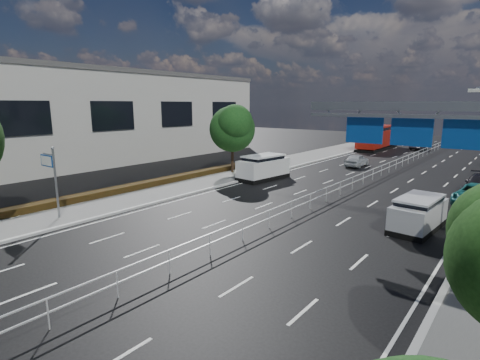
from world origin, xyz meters
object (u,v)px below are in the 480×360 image
Objects in this scene: overhead_gantry at (427,127)px; near_car_dark at (418,145)px; near_car_silver at (357,160)px; toilet_sign at (51,170)px; red_bus at (378,137)px; silver_minivan at (418,214)px; parked_car_teal at (476,194)px; white_minivan at (263,167)px.

near_car_dark is at bearing 102.76° from overhead_gantry.
overhead_gantry reaches higher than near_car_silver.
toilet_sign is 47.32m from red_bus.
near_car_dark is 40.22m from silver_minivan.
red_bus is at bearing 115.68° from silver_minivan.
near_car_dark reaches higher than parked_car_teal.
toilet_sign reaches higher than silver_minivan.
silver_minivan is (14.00, -36.02, -0.93)m from red_bus.
overhead_gantry is at bearing -94.02° from parked_car_teal.
white_minivan is (3.01, 17.42, -1.85)m from toilet_sign.
near_car_dark is at bearing 114.56° from parked_car_teal.
toilet_sign is 0.42× the size of overhead_gantry.
overhead_gantry reaches higher than parked_car_teal.
white_minivan reaches higher than parked_car_teal.
overhead_gantry is 41.64m from near_car_dark.
overhead_gantry is 1.93× the size of white_minivan.
parked_car_teal is at bearing 138.70° from near_car_silver.
near_car_silver is at bearing -79.60° from red_bus.
parked_car_teal is (15.80, -27.93, -1.16)m from red_bus.
silver_minivan reaches higher than parked_car_teal.
red_bus reaches higher than near_car_dark.
near_car_dark is 0.91× the size of parked_car_teal.
white_minivan is 1.18× the size of silver_minivan.
red_bus is at bearing 110.99° from overhead_gantry.
overhead_gantry is 2.53× the size of near_car_silver.
overhead_gantry is at bearing 29.60° from toilet_sign.
near_car_silver is at bearing 118.59° from overhead_gantry.
silver_minivan is at bearing -17.37° from white_minivan.
red_bus is (3.45, 47.18, -1.12)m from toilet_sign.
white_minivan is 1.31× the size of near_car_silver.
white_minivan reaches higher than near_car_dark.
overhead_gantry is at bearing 117.64° from near_car_silver.
parked_car_teal is at bearing 12.50° from white_minivan.
parked_car_teal is at bearing 81.90° from silver_minivan.
red_bus reaches higher than near_car_silver.
toilet_sign is 0.91× the size of parked_car_teal.
white_minivan reaches higher than silver_minivan.
near_car_dark is at bearing -95.20° from near_car_silver.
red_bus is at bearing 85.81° from toilet_sign.
toilet_sign is 20.82m from silver_minivan.
red_bus is 17.92m from near_car_silver.
red_bus reaches higher than silver_minivan.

